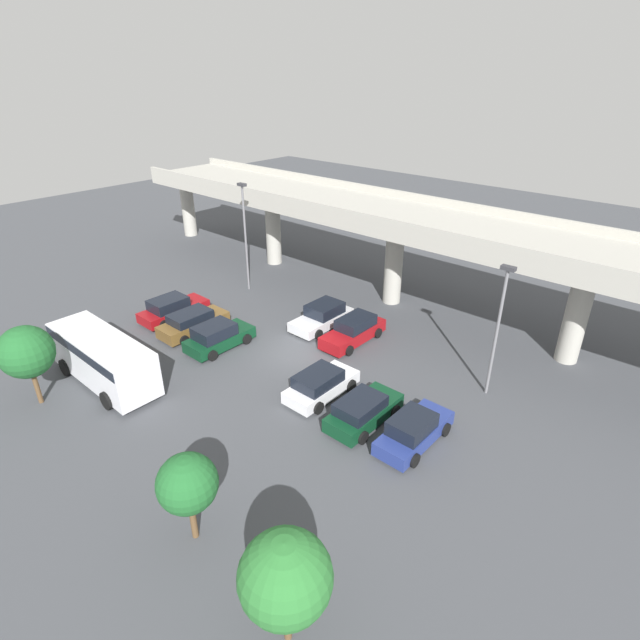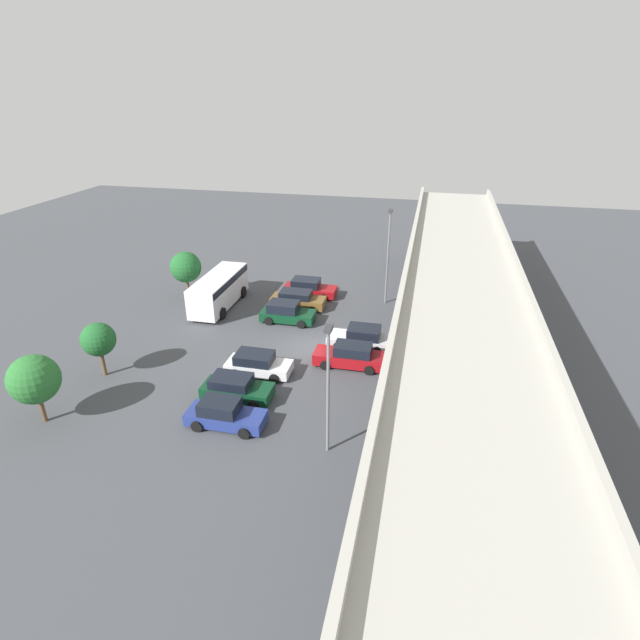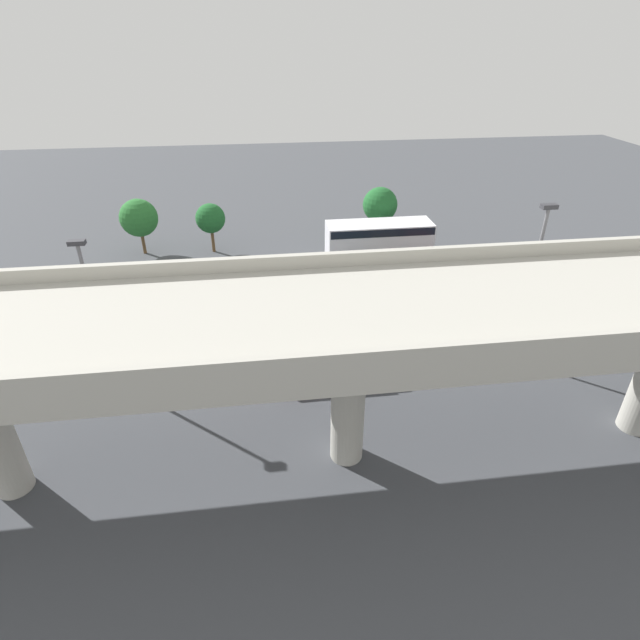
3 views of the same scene
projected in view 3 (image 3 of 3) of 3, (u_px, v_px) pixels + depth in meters
name	position (u px, v px, depth m)	size (l,w,h in m)	color
ground_plane	(315.00, 325.00, 28.99)	(107.91, 107.91, 0.00)	#424449
highway_overpass	(351.00, 328.00, 17.17)	(51.65, 7.10, 7.38)	#ADAAA0
parked_car_0	(465.00, 287.00, 31.57)	(2.17, 4.75, 1.60)	maroon
parked_car_1	(421.00, 288.00, 31.52)	(2.09, 4.64, 1.52)	brown
parked_car_2	(376.00, 289.00, 31.30)	(2.14, 4.35, 1.65)	#0C381E
parked_car_3	(349.00, 350.00, 25.43)	(2.21, 4.61, 1.58)	silver
parked_car_4	(292.00, 351.00, 25.33)	(1.99, 4.83, 1.64)	maroon
parked_car_5	(245.00, 301.00, 30.09)	(2.09, 4.32, 1.49)	silver
parked_car_6	(194.00, 301.00, 30.02)	(2.08, 4.30, 1.50)	#0C381E
parked_car_7	(148.00, 307.00, 29.41)	(1.97, 4.47, 1.59)	navy
shuttle_bus	(379.00, 237.00, 36.62)	(7.71, 2.74, 2.76)	silver
lamp_post_near_aisle	(533.00, 275.00, 23.55)	(0.70, 0.35, 8.27)	slate
lamp_post_mid_lot	(92.00, 303.00, 22.28)	(0.70, 0.35, 7.28)	slate
tree_front_left	(380.00, 205.00, 38.82)	(2.70, 2.70, 4.41)	brown
tree_front_centre	(210.00, 219.00, 37.28)	(2.21, 2.21, 3.76)	brown
tree_front_right	(139.00, 218.00, 36.90)	(2.78, 2.78, 4.20)	brown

